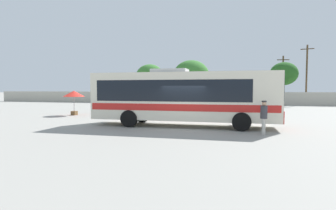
{
  "coord_description": "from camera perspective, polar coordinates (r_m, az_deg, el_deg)",
  "views": [
    {
      "loc": [
        3.24,
        -15.9,
        2.33
      ],
      "look_at": [
        -1.68,
        2.31,
        1.21
      ],
      "focal_mm": 29.31,
      "sensor_mm": 36.0,
      "label": 1
    }
  ],
  "objects": [
    {
      "name": "ground_plane",
      "position": [
        26.2,
        7.96,
        -1.74
      ],
      "size": [
        300.0,
        300.0,
        0.0
      ],
      "primitive_type": "plane",
      "color": "gray"
    },
    {
      "name": "perimeter_wall",
      "position": [
        41.91,
        10.68,
        1.42
      ],
      "size": [
        80.0,
        0.3,
        1.86
      ],
      "primitive_type": "cube",
      "color": "#B2AD9E",
      "rests_on": "ground_plane"
    },
    {
      "name": "coach_bus_cream_red",
      "position": [
        17.06,
        2.75,
        1.93
      ],
      "size": [
        11.4,
        2.94,
        3.56
      ],
      "color": "silver",
      "rests_on": "ground_plane"
    },
    {
      "name": "attendant_by_bus_door",
      "position": [
        14.65,
        19.3,
        -2.06
      ],
      "size": [
        0.43,
        0.43,
        1.73
      ],
      "color": "#B7B2A8",
      "rests_on": "ground_plane"
    },
    {
      "name": "vendor_umbrella_near_gate_red",
      "position": [
        25.59,
        -18.99,
        2.1
      ],
      "size": [
        1.89,
        1.89,
        2.16
      ],
      "color": "gray",
      "rests_on": "ground_plane"
    },
    {
      "name": "parked_car_leftmost_white",
      "position": [
        42.51,
        -11.41,
        1.2
      ],
      "size": [
        4.42,
        2.05,
        1.41
      ],
      "color": "silver",
      "rests_on": "ground_plane"
    },
    {
      "name": "parked_car_second_silver",
      "position": [
        40.16,
        -4.58,
        1.2
      ],
      "size": [
        4.23,
        2.06,
        1.52
      ],
      "color": "#B7BABF",
      "rests_on": "ground_plane"
    },
    {
      "name": "utility_pole_near",
      "position": [
        44.97,
        26.87,
        5.84
      ],
      "size": [
        1.77,
        0.57,
        8.7
      ],
      "color": "#4C3823",
      "rests_on": "ground_plane"
    },
    {
      "name": "utility_pole_far",
      "position": [
        45.98,
        22.75,
        5.05
      ],
      "size": [
        1.8,
        0.4,
        7.38
      ],
      "color": "#4C3823",
      "rests_on": "ground_plane"
    },
    {
      "name": "roadside_tree_left",
      "position": [
        48.99,
        -3.8,
        6.0
      ],
      "size": [
        4.92,
        4.92,
        6.66
      ],
      "color": "brown",
      "rests_on": "ground_plane"
    },
    {
      "name": "roadside_tree_midleft",
      "position": [
        46.07,
        4.83,
        6.13
      ],
      "size": [
        5.96,
        5.96,
        7.08
      ],
      "color": "brown",
      "rests_on": "ground_plane"
    },
    {
      "name": "roadside_tree_midright",
      "position": [
        44.39,
        22.96,
        6.0
      ],
      "size": [
        4.02,
        4.02,
        6.28
      ],
      "color": "brown",
      "rests_on": "ground_plane"
    }
  ]
}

